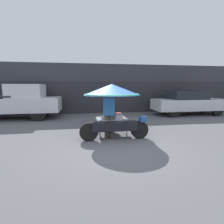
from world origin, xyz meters
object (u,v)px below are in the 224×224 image
(vendor_person, at_px, (109,112))
(pickup_truck, at_px, (14,102))
(parked_car, at_px, (189,102))
(vendor_motorcycle_cart, at_px, (112,96))

(vendor_person, bearing_deg, pickup_truck, 137.05)
(vendor_person, distance_m, parked_car, 7.08)
(vendor_person, distance_m, pickup_truck, 6.38)
(vendor_motorcycle_cart, distance_m, vendor_person, 0.64)
(vendor_person, xyz_separation_m, pickup_truck, (-4.67, 4.35, 0.04))
(vendor_motorcycle_cart, distance_m, parked_car, 6.84)
(parked_car, bearing_deg, vendor_motorcycle_cart, -145.75)
(vendor_motorcycle_cart, bearing_deg, parked_car, 34.25)
(pickup_truck, bearing_deg, parked_car, -1.53)
(vendor_motorcycle_cart, xyz_separation_m, parked_car, (5.62, 3.83, -0.70))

